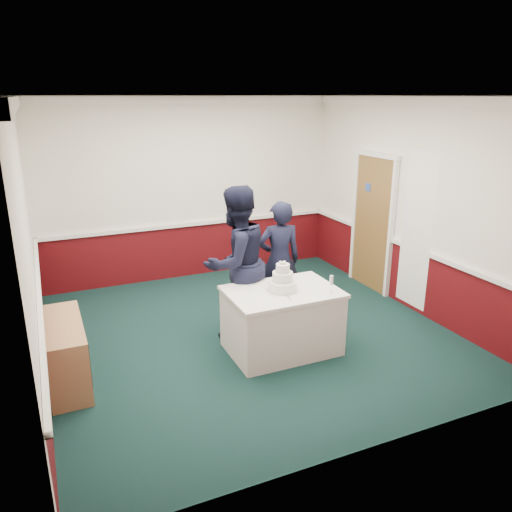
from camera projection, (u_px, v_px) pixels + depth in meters
name	position (u px, v px, depth m)	size (l,w,h in m)	color
ground	(250.00, 333.00, 6.60)	(5.00, 5.00, 0.00)	#112A28
room_shell	(237.00, 178.00, 6.56)	(5.00, 5.00, 3.00)	white
sideboard	(66.00, 353.00, 5.39)	(0.41, 1.20, 0.70)	tan
cake_table	(282.00, 320.00, 6.05)	(1.32, 0.92, 0.79)	white
wedding_cake	(282.00, 282.00, 5.90)	(0.35, 0.35, 0.36)	white
cake_knife	(288.00, 296.00, 5.75)	(0.01, 0.22, 0.01)	silver
champagne_flute	(331.00, 281.00, 5.84)	(0.05, 0.05, 0.21)	silver
person_man	(236.00, 263.00, 6.31)	(0.95, 0.74, 1.96)	black
person_woman	(279.00, 260.00, 6.87)	(0.61, 0.40, 1.67)	black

